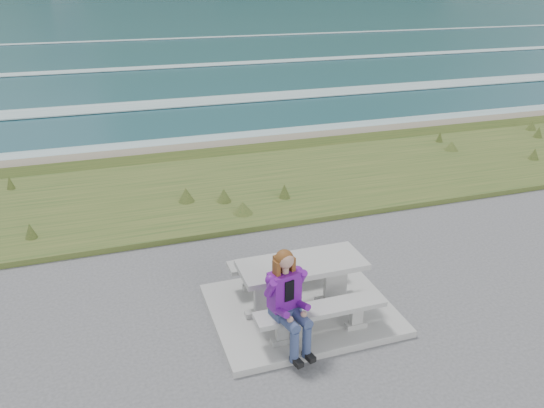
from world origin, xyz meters
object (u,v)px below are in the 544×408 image
Objects in this scene: picnic_table at (302,272)px; bench_landward at (320,313)px; bench_seaward at (285,263)px; seated_woman at (290,316)px.

bench_landward is (0.00, -0.70, -0.23)m from picnic_table.
picnic_table is 1.00× the size of bench_landward.
bench_landward is 1.00× the size of bench_seaward.
picnic_table is at bearing 90.00° from bench_landward.
bench_landward is at bearing -90.00° from bench_seaward.
seated_woman is at bearing -164.94° from bench_landward.
picnic_table reaches higher than bench_seaward.
seated_woman is (-0.48, -1.53, 0.16)m from bench_seaward.
picnic_table is 0.74m from bench_seaward.
picnic_table is 0.96m from seated_woman.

